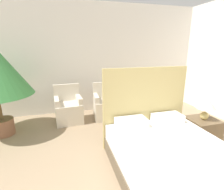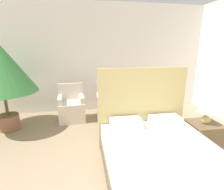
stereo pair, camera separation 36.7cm
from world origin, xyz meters
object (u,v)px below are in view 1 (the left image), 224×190
armchair_near_window_left (69,110)px  armchair_near_window_right (106,107)px  nightstand (202,130)px  table_lamp (206,105)px  bed (171,157)px

armchair_near_window_left → armchair_near_window_right: 0.94m
nightstand → table_lamp: table_lamp is taller
bed → nightstand: bed is taller
bed → armchair_near_window_left: bearing=120.4°
armchair_near_window_left → armchair_near_window_right: (0.94, 0.00, 0.00)m
armchair_near_window_left → table_lamp: 2.95m
bed → table_lamp: bed is taller
armchair_near_window_right → table_lamp: size_ratio=2.12×
armchair_near_window_right → armchair_near_window_left: bearing=-175.9°
bed → table_lamp: 1.33m
table_lamp → bed: bearing=-150.3°
armchair_near_window_left → table_lamp: bearing=-38.8°
bed → table_lamp: (1.08, 0.62, 0.47)m
armchair_near_window_left → armchair_near_window_right: size_ratio=1.00×
armchair_near_window_left → table_lamp: armchair_near_window_left is taller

